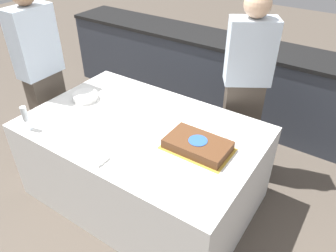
% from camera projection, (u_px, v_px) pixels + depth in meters
% --- Properties ---
extents(ground_plane, '(14.00, 14.00, 0.00)m').
position_uv_depth(ground_plane, '(145.00, 193.00, 2.98)').
color(ground_plane, brown).
extents(back_counter, '(4.40, 0.58, 0.92)m').
position_uv_depth(back_counter, '(229.00, 79.00, 3.85)').
color(back_counter, '#333842').
rests_on(back_counter, ground_plane).
extents(dining_table, '(1.84, 1.19, 0.74)m').
position_uv_depth(dining_table, '(143.00, 162.00, 2.77)').
color(dining_table, white).
rests_on(dining_table, ground_plane).
extents(cake, '(0.48, 0.31, 0.08)m').
position_uv_depth(cake, '(198.00, 145.00, 2.31)').
color(cake, gold).
rests_on(cake, dining_table).
extents(plate_stack, '(0.22, 0.22, 0.06)m').
position_uv_depth(plate_stack, '(85.00, 97.00, 2.88)').
color(plate_stack, white).
rests_on(plate_stack, dining_table).
extents(wine_glass, '(0.07, 0.07, 0.20)m').
position_uv_depth(wine_glass, '(25.00, 115.00, 2.45)').
color(wine_glass, white).
rests_on(wine_glass, dining_table).
extents(side_plate_near_cake, '(0.18, 0.18, 0.00)m').
position_uv_depth(side_plate_near_cake, '(223.00, 131.00, 2.49)').
color(side_plate_near_cake, white).
rests_on(side_plate_near_cake, dining_table).
extents(utensil_pile, '(0.16, 0.12, 0.02)m').
position_uv_depth(utensil_pile, '(96.00, 158.00, 2.23)').
color(utensil_pile, white).
rests_on(utensil_pile, dining_table).
extents(person_cutting_cake, '(0.43, 0.37, 1.67)m').
position_uv_depth(person_cutting_cake, '(245.00, 88.00, 2.81)').
color(person_cutting_cake, '#4C4238').
rests_on(person_cutting_cake, ground_plane).
extents(person_seated_left, '(0.20, 0.39, 1.69)m').
position_uv_depth(person_seated_left, '(42.00, 75.00, 3.00)').
color(person_seated_left, '#4C4238').
rests_on(person_seated_left, ground_plane).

